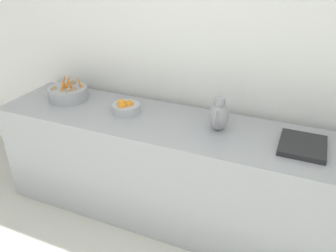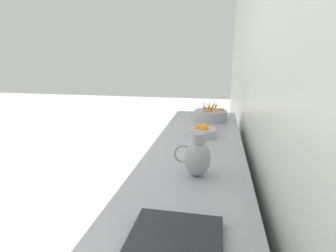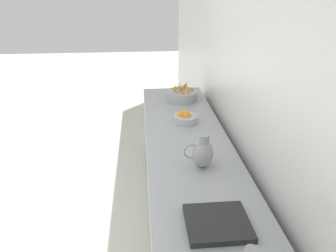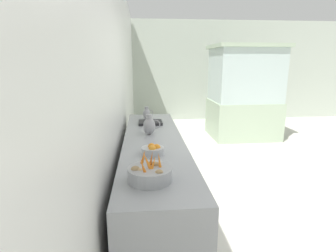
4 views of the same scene
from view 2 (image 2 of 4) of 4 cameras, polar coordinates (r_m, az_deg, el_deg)
name	(u,v)px [view 2 (image 2 of 4)]	position (r m, az deg, el deg)	size (l,w,h in m)	color
ground_plane	(14,247)	(2.79, -30.16, -21.55)	(16.53, 16.53, 0.00)	beige
tile_wall_left	(300,72)	(1.20, 26.45, 10.24)	(0.10, 9.48, 3.00)	white
prep_counter	(192,218)	(2.00, 5.23, -19.04)	(0.69, 3.12, 0.90)	#9EA0A5
vegetable_colander	(211,115)	(2.85, 9.15, 2.36)	(0.34, 0.34, 0.23)	#9EA0A5
orange_bowl	(203,131)	(2.27, 7.48, -1.17)	(0.22, 0.22, 0.11)	#ADAFB5
metal_pitcher_tall	(197,157)	(1.52, 6.25, -6.55)	(0.21, 0.15, 0.25)	#939399
counter_sink_basin	(176,239)	(1.06, 1.64, -23.14)	(0.34, 0.30, 0.04)	#232326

